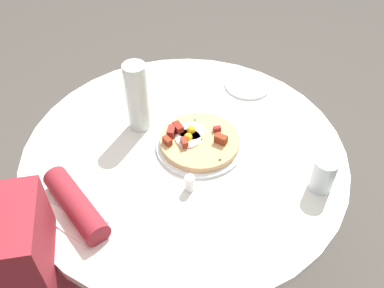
{
  "coord_description": "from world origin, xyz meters",
  "views": [
    {
      "loc": [
        0.14,
        0.92,
        1.71
      ],
      "look_at": [
        -0.03,
        -0.01,
        0.76
      ],
      "focal_mm": 40.0,
      "sensor_mm": 36.0,
      "label": 1
    }
  ],
  "objects_px": {
    "dining_table": "(185,186)",
    "water_bottle": "(137,97)",
    "salt_shaker": "(190,183)",
    "bread_plate": "(248,85)",
    "pizza_plate": "(200,145)",
    "breakfast_pizza": "(198,140)",
    "knife": "(84,207)",
    "fork": "(75,216)",
    "water_glass": "(323,175)"
  },
  "relations": [
    {
      "from": "breakfast_pizza",
      "to": "fork",
      "type": "xyz_separation_m",
      "value": [
        0.38,
        0.21,
        -0.02
      ]
    },
    {
      "from": "knife",
      "to": "salt_shaker",
      "type": "distance_m",
      "value": 0.3
    },
    {
      "from": "water_glass",
      "to": "salt_shaker",
      "type": "xyz_separation_m",
      "value": [
        0.37,
        -0.06,
        -0.03
      ]
    },
    {
      "from": "dining_table",
      "to": "breakfast_pizza",
      "type": "xyz_separation_m",
      "value": [
        -0.05,
        -0.01,
        0.2
      ]
    },
    {
      "from": "breakfast_pizza",
      "to": "dining_table",
      "type": "bearing_deg",
      "value": 16.06
    },
    {
      "from": "bread_plate",
      "to": "water_bottle",
      "type": "height_order",
      "value": "water_bottle"
    },
    {
      "from": "fork",
      "to": "knife",
      "type": "relative_size",
      "value": 1.0
    },
    {
      "from": "knife",
      "to": "pizza_plate",
      "type": "bearing_deg",
      "value": 71.71
    },
    {
      "from": "dining_table",
      "to": "bread_plate",
      "type": "xyz_separation_m",
      "value": [
        -0.29,
        -0.29,
        0.18
      ]
    },
    {
      "from": "water_bottle",
      "to": "pizza_plate",
      "type": "bearing_deg",
      "value": 143.75
    },
    {
      "from": "breakfast_pizza",
      "to": "pizza_plate",
      "type": "bearing_deg",
      "value": 155.24
    },
    {
      "from": "pizza_plate",
      "to": "breakfast_pizza",
      "type": "height_order",
      "value": "breakfast_pizza"
    },
    {
      "from": "dining_table",
      "to": "water_bottle",
      "type": "relative_size",
      "value": 4.21
    },
    {
      "from": "bread_plate",
      "to": "fork",
      "type": "height_order",
      "value": "bread_plate"
    },
    {
      "from": "bread_plate",
      "to": "knife",
      "type": "bearing_deg",
      "value": 37.39
    },
    {
      "from": "knife",
      "to": "water_glass",
      "type": "bearing_deg",
      "value": 41.5
    },
    {
      "from": "bread_plate",
      "to": "water_glass",
      "type": "distance_m",
      "value": 0.51
    },
    {
      "from": "breakfast_pizza",
      "to": "knife",
      "type": "height_order",
      "value": "breakfast_pizza"
    },
    {
      "from": "fork",
      "to": "salt_shaker",
      "type": "xyz_separation_m",
      "value": [
        -0.33,
        -0.04,
        0.02
      ]
    },
    {
      "from": "breakfast_pizza",
      "to": "water_glass",
      "type": "distance_m",
      "value": 0.39
    },
    {
      "from": "fork",
      "to": "bread_plate",
      "type": "bearing_deg",
      "value": 82.86
    },
    {
      "from": "dining_table",
      "to": "water_bottle",
      "type": "height_order",
      "value": "water_bottle"
    },
    {
      "from": "dining_table",
      "to": "bread_plate",
      "type": "distance_m",
      "value": 0.44
    },
    {
      "from": "bread_plate",
      "to": "knife",
      "type": "distance_m",
      "value": 0.75
    },
    {
      "from": "bread_plate",
      "to": "water_glass",
      "type": "xyz_separation_m",
      "value": [
        -0.08,
        0.5,
        0.05
      ]
    },
    {
      "from": "dining_table",
      "to": "pizza_plate",
      "type": "relative_size",
      "value": 3.65
    },
    {
      "from": "breakfast_pizza",
      "to": "bread_plate",
      "type": "distance_m",
      "value": 0.36
    },
    {
      "from": "pizza_plate",
      "to": "water_bottle",
      "type": "distance_m",
      "value": 0.25
    },
    {
      "from": "salt_shaker",
      "to": "dining_table",
      "type": "bearing_deg",
      "value": -93.47
    },
    {
      "from": "knife",
      "to": "water_glass",
      "type": "xyz_separation_m",
      "value": [
        -0.68,
        0.04,
        0.05
      ]
    },
    {
      "from": "breakfast_pizza",
      "to": "knife",
      "type": "distance_m",
      "value": 0.4
    },
    {
      "from": "pizza_plate",
      "to": "knife",
      "type": "height_order",
      "value": "pizza_plate"
    },
    {
      "from": "water_bottle",
      "to": "breakfast_pizza",
      "type": "bearing_deg",
      "value": 143.49
    },
    {
      "from": "fork",
      "to": "breakfast_pizza",
      "type": "bearing_deg",
      "value": 73.71
    },
    {
      "from": "water_bottle",
      "to": "salt_shaker",
      "type": "height_order",
      "value": "water_bottle"
    },
    {
      "from": "water_glass",
      "to": "dining_table",
      "type": "bearing_deg",
      "value": -30.23
    },
    {
      "from": "pizza_plate",
      "to": "water_glass",
      "type": "distance_m",
      "value": 0.39
    },
    {
      "from": "pizza_plate",
      "to": "water_glass",
      "type": "relative_size",
      "value": 2.58
    },
    {
      "from": "bread_plate",
      "to": "water_bottle",
      "type": "relative_size",
      "value": 0.7
    },
    {
      "from": "bread_plate",
      "to": "fork",
      "type": "distance_m",
      "value": 0.79
    },
    {
      "from": "dining_table",
      "to": "bread_plate",
      "type": "height_order",
      "value": "bread_plate"
    },
    {
      "from": "bread_plate",
      "to": "pizza_plate",
      "type": "bearing_deg",
      "value": 49.6
    },
    {
      "from": "breakfast_pizza",
      "to": "knife",
      "type": "bearing_deg",
      "value": 27.14
    },
    {
      "from": "water_glass",
      "to": "breakfast_pizza",
      "type": "bearing_deg",
      "value": -35.54
    },
    {
      "from": "fork",
      "to": "knife",
      "type": "distance_m",
      "value": 0.04
    },
    {
      "from": "fork",
      "to": "water_glass",
      "type": "height_order",
      "value": "water_glass"
    },
    {
      "from": "breakfast_pizza",
      "to": "water_bottle",
      "type": "xyz_separation_m",
      "value": [
        0.17,
        -0.13,
        0.1
      ]
    },
    {
      "from": "breakfast_pizza",
      "to": "knife",
      "type": "relative_size",
      "value": 1.4
    },
    {
      "from": "water_glass",
      "to": "knife",
      "type": "bearing_deg",
      "value": -3.63
    },
    {
      "from": "breakfast_pizza",
      "to": "bread_plate",
      "type": "xyz_separation_m",
      "value": [
        -0.24,
        -0.27,
        -0.02
      ]
    }
  ]
}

